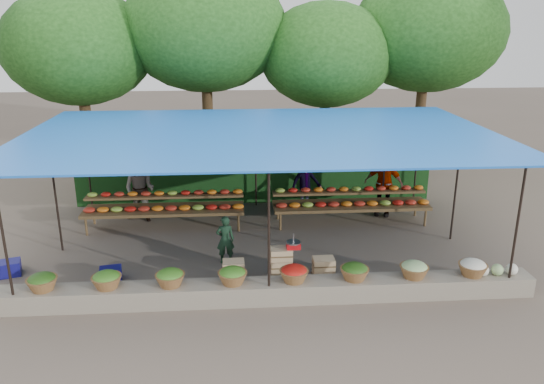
{
  "coord_description": "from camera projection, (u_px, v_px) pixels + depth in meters",
  "views": [
    {
      "loc": [
        -0.6,
        -12.04,
        5.3
      ],
      "look_at": [
        0.28,
        0.2,
        1.29
      ],
      "focal_mm": 35.0,
      "sensor_mm": 36.0,
      "label": 1
    }
  ],
  "objects": [
    {
      "name": "fruit_table_left",
      "position": [
        165.0,
        205.0,
        14.02
      ],
      "size": [
        4.21,
        0.95,
        0.93
      ],
      "color": "#513C20",
      "rests_on": "ground"
    },
    {
      "name": "netting_backdrop",
      "position": [
        255.0,
        163.0,
        15.7
      ],
      "size": [
        10.6,
        0.06,
        2.5
      ],
      "primitive_type": "cube",
      "color": "#19481A",
      "rests_on": "ground"
    },
    {
      "name": "customer_mid",
      "position": [
        306.0,
        182.0,
        15.39
      ],
      "size": [
        1.19,
        0.97,
        1.6
      ],
      "primitive_type": "imported",
      "rotation": [
        0.0,
        0.0,
        0.42
      ],
      "color": "slate",
      "rests_on": "ground"
    },
    {
      "name": "stall_canopy",
      "position": [
        260.0,
        138.0,
        12.33
      ],
      "size": [
        10.8,
        6.6,
        2.82
      ],
      "color": "black",
      "rests_on": "ground"
    },
    {
      "name": "ground",
      "position": [
        261.0,
        244.0,
        13.1
      ],
      "size": [
        60.0,
        60.0,
        0.0
      ],
      "primitive_type": "plane",
      "color": "brown",
      "rests_on": "ground"
    },
    {
      "name": "weighing_scale",
      "position": [
        293.0,
        245.0,
        10.99
      ],
      "size": [
        0.3,
        0.3,
        0.32
      ],
      "color": "red",
      "rests_on": "crate_counter"
    },
    {
      "name": "produce_baskets",
      "position": [
        263.0,
        275.0,
        10.31
      ],
      "size": [
        8.98,
        0.58,
        0.34
      ],
      "color": "brown",
      "rests_on": "stone_curb"
    },
    {
      "name": "customer_left",
      "position": [
        140.0,
        190.0,
        14.35
      ],
      "size": [
        1.05,
        0.93,
        1.8
      ],
      "primitive_type": "imported",
      "rotation": [
        0.0,
        0.0,
        -0.34
      ],
      "color": "slate",
      "rests_on": "ground"
    },
    {
      "name": "tree_row",
      "position": [
        266.0,
        38.0,
        17.44
      ],
      "size": [
        16.51,
        5.5,
        7.12
      ],
      "color": "#332312",
      "rests_on": "ground"
    },
    {
      "name": "crate_counter",
      "position": [
        280.0,
        268.0,
        11.14
      ],
      "size": [
        2.35,
        0.34,
        0.77
      ],
      "color": "tan",
      "rests_on": "ground"
    },
    {
      "name": "fruit_table_right",
      "position": [
        351.0,
        201.0,
        14.36
      ],
      "size": [
        4.21,
        0.95,
        0.93
      ],
      "color": "#513C20",
      "rests_on": "ground"
    },
    {
      "name": "vendor_seated",
      "position": [
        225.0,
        240.0,
        11.95
      ],
      "size": [
        0.43,
        0.3,
        1.13
      ],
      "primitive_type": "imported",
      "rotation": [
        0.0,
        0.0,
        3.23
      ],
      "color": "#16311F",
      "rests_on": "ground"
    },
    {
      "name": "customer_right",
      "position": [
        383.0,
        184.0,
        14.8
      ],
      "size": [
        1.16,
        0.85,
        1.83
      ],
      "primitive_type": "imported",
      "rotation": [
        0.0,
        0.0,
        -0.43
      ],
      "color": "slate",
      "rests_on": "ground"
    },
    {
      "name": "blue_crate_back",
      "position": [
        8.0,
        268.0,
        11.47
      ],
      "size": [
        0.62,
        0.52,
        0.32
      ],
      "primitive_type": "cube",
      "rotation": [
        0.0,
        0.0,
        0.3
      ],
      "color": "navy",
      "rests_on": "ground"
    },
    {
      "name": "stone_curb",
      "position": [
        269.0,
        291.0,
        10.43
      ],
      "size": [
        10.6,
        0.55,
        0.4
      ],
      "primitive_type": "cube",
      "color": "gray",
      "rests_on": "ground"
    },
    {
      "name": "blue_crate_front",
      "position": [
        111.0,
        274.0,
        11.29
      ],
      "size": [
        0.5,
        0.4,
        0.27
      ],
      "primitive_type": "cube",
      "rotation": [
        0.0,
        0.0,
        0.18
      ],
      "color": "navy",
      "rests_on": "ground"
    }
  ]
}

